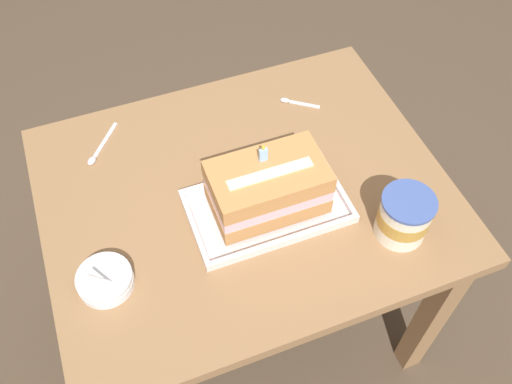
# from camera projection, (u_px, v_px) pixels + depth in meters

# --- Properties ---
(ground_plane) EXTENTS (8.00, 8.00, 0.00)m
(ground_plane) POSITION_uv_depth(u_px,v_px,m) (248.00, 312.00, 1.94)
(ground_plane) COLOR #4C3D2D
(dining_table) EXTENTS (0.98, 0.80, 0.71)m
(dining_table) POSITION_uv_depth(u_px,v_px,m) (246.00, 215.00, 1.46)
(dining_table) COLOR olive
(dining_table) RESTS_ON ground_plane
(foil_tray) EXTENTS (0.37, 0.22, 0.02)m
(foil_tray) POSITION_uv_depth(u_px,v_px,m) (267.00, 207.00, 1.33)
(foil_tray) COLOR silver
(foil_tray) RESTS_ON dining_table
(birthday_cake) EXTENTS (0.26, 0.15, 0.17)m
(birthday_cake) POSITION_uv_depth(u_px,v_px,m) (268.00, 187.00, 1.27)
(birthday_cake) COLOR #BA7E46
(birthday_cake) RESTS_ON foil_tray
(bowl_stack) EXTENTS (0.12, 0.12, 0.09)m
(bowl_stack) POSITION_uv_depth(u_px,v_px,m) (105.00, 280.00, 1.20)
(bowl_stack) COLOR white
(bowl_stack) RESTS_ON dining_table
(ice_cream_tub) EXTENTS (0.12, 0.12, 0.12)m
(ice_cream_tub) POSITION_uv_depth(u_px,v_px,m) (404.00, 216.00, 1.25)
(ice_cream_tub) COLOR silver
(ice_cream_tub) RESTS_ON dining_table
(serving_spoon_near_tray) EXTENTS (0.10, 0.08, 0.01)m
(serving_spoon_near_tray) POSITION_uv_depth(u_px,v_px,m) (293.00, 102.00, 1.55)
(serving_spoon_near_tray) COLOR silver
(serving_spoon_near_tray) RESTS_ON dining_table
(serving_spoon_by_bowls) EXTENTS (0.11, 0.13, 0.01)m
(serving_spoon_by_bowls) POSITION_uv_depth(u_px,v_px,m) (98.00, 152.00, 1.44)
(serving_spoon_by_bowls) COLOR silver
(serving_spoon_by_bowls) RESTS_ON dining_table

